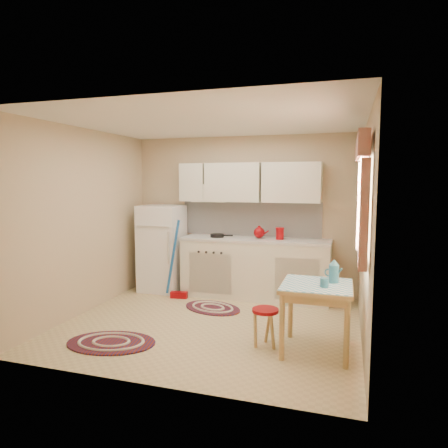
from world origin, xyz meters
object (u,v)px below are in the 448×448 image
Objects in this scene: fridge at (162,248)px; base_cabinets at (255,269)px; table at (316,318)px; stool at (265,328)px.

fridge is 0.62× the size of base_cabinets.
base_cabinets is (1.55, 0.05, -0.26)m from fridge.
fridge is 1.94× the size of table.
base_cabinets is 1.87m from stool.
fridge is 1.57m from base_cabinets.
table is 1.71× the size of stool.
stool is (-0.53, -0.03, -0.15)m from table.
fridge is at bearing 140.07° from stool.
table is at bearing 3.23° from stool.
fridge reaches higher than base_cabinets.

